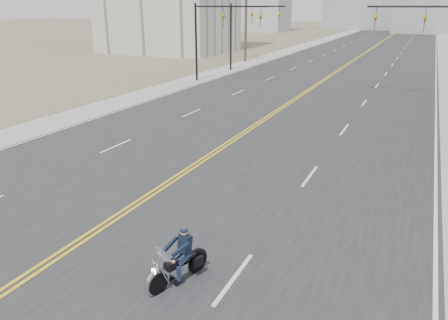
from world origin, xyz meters
TOP-DOWN VIEW (x-y plane):
  - road at (0.00, 70.00)m, footprint 20.00×200.00m
  - sidewalk_left at (-11.50, 70.00)m, footprint 3.00×200.00m
  - traffic_mast_left at (-8.98, 32.00)m, footprint 7.10×0.26m
  - traffic_mast_right at (8.98, 32.00)m, footprint 7.10×0.26m
  - traffic_mast_far at (-9.31, 40.00)m, footprint 6.10×0.26m
  - utility_pole_left at (-12.50, 48.00)m, footprint 2.20×0.30m
  - haze_bldg_b at (8.00, 125.00)m, footprint 18.00×14.00m
  - haze_bldg_f at (-50.00, 130.00)m, footprint 12.00×12.00m
  - motorcyclist at (3.74, 3.30)m, footprint 1.34×2.02m

SIDE VIEW (x-z plane):
  - road at x=0.00m, z-range 0.00..0.01m
  - sidewalk_left at x=-11.50m, z-range 0.00..0.01m
  - motorcyclist at x=3.74m, z-range 0.00..1.45m
  - traffic_mast_far at x=-9.31m, z-range 1.37..8.37m
  - traffic_mast_left at x=-8.98m, z-range 1.44..8.44m
  - traffic_mast_right at x=8.98m, z-range 1.44..8.44m
  - utility_pole_left at x=-12.50m, z-range 0.23..10.73m
  - haze_bldg_b at x=8.00m, z-range 0.00..14.00m
  - haze_bldg_f at x=-50.00m, z-range 0.00..16.00m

